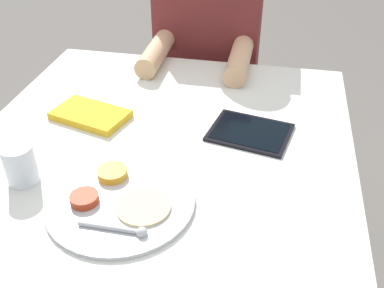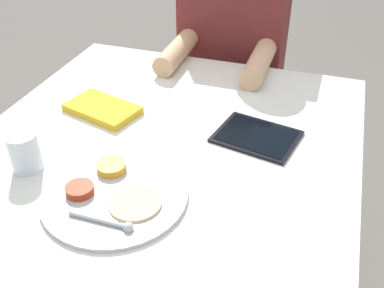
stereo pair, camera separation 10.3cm
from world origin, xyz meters
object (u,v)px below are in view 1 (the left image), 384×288
(red_notebook, at_px, (90,115))
(person_diner, at_px, (207,76))
(thali_tray, at_px, (120,200))
(drinking_glass, at_px, (20,164))
(tablet_device, at_px, (250,132))

(red_notebook, height_order, person_diner, person_diner)
(thali_tray, height_order, person_diner, person_diner)
(person_diner, relative_size, drinking_glass, 13.04)
(red_notebook, xyz_separation_m, drinking_glass, (-0.05, -0.28, 0.04))
(red_notebook, distance_m, tablet_device, 0.44)
(red_notebook, relative_size, tablet_device, 0.98)
(person_diner, height_order, drinking_glass, person_diner)
(drinking_glass, bearing_deg, thali_tray, -6.50)
(person_diner, bearing_deg, thali_tray, -92.13)
(thali_tray, height_order, red_notebook, thali_tray)
(red_notebook, height_order, drinking_glass, drinking_glass)
(tablet_device, relative_size, person_diner, 0.19)
(person_diner, distance_m, drinking_glass, 0.95)
(thali_tray, height_order, tablet_device, thali_tray)
(thali_tray, xyz_separation_m, person_diner, (0.03, 0.91, -0.15))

